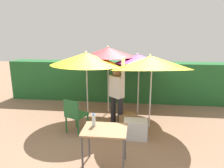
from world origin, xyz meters
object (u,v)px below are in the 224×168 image
umbrella_rainbow (138,60)px  umbrella_yellow (151,63)px  folding_table (105,134)px  bottle_water (94,120)px  chair_plastic (75,114)px  crate_cardboard (127,120)px  person_vendor (117,93)px  umbrella_orange (86,59)px  umbrella_navy (108,52)px  cooler_box (135,129)px

umbrella_rainbow → umbrella_yellow: bearing=-71.7°
folding_table → bottle_water: bearing=152.4°
umbrella_yellow → chair_plastic: 2.27m
crate_cardboard → bottle_water: size_ratio=1.70×
bottle_water → crate_cardboard: bearing=71.0°
umbrella_yellow → crate_cardboard: 1.63m
crate_cardboard → folding_table: size_ratio=0.51×
crate_cardboard → folding_table: (-0.33, -1.72, 0.47)m
umbrella_yellow → crate_cardboard: size_ratio=5.10×
person_vendor → crate_cardboard: size_ratio=4.62×
umbrella_orange → chair_plastic: 1.55m
umbrella_orange → crate_cardboard: umbrella_orange is taller
person_vendor → chair_plastic: 1.19m
umbrella_yellow → umbrella_navy: (-1.21, 0.96, 0.17)m
umbrella_rainbow → umbrella_yellow: size_ratio=0.98×
umbrella_orange → umbrella_navy: bearing=50.8°
umbrella_yellow → cooler_box: 1.67m
umbrella_navy → cooler_box: umbrella_navy is taller
umbrella_orange → person_vendor: size_ratio=1.05×
umbrella_yellow → bottle_water: umbrella_yellow is taller
person_vendor → umbrella_yellow: bearing=4.9°
umbrella_navy → person_vendor: (0.37, -1.03, -0.95)m
chair_plastic → folding_table: 1.55m
cooler_box → crate_cardboard: (-0.23, 0.58, -0.03)m
crate_cardboard → umbrella_yellow: bearing=9.3°
umbrella_rainbow → crate_cardboard: umbrella_rainbow is taller
cooler_box → bottle_water: (-0.78, -1.03, 0.64)m
umbrella_yellow → crate_cardboard: umbrella_yellow is taller
person_vendor → cooler_box: size_ratio=3.40×
umbrella_orange → bottle_water: bearing=-73.1°
chair_plastic → folding_table: chair_plastic is taller
umbrella_yellow → person_vendor: 1.15m
umbrella_orange → umbrella_navy: 0.83m
umbrella_orange → folding_table: umbrella_orange is taller
crate_cardboard → bottle_water: bearing=-109.0°
umbrella_rainbow → cooler_box: size_ratio=3.67×
umbrella_orange → umbrella_yellow: 1.76m
umbrella_rainbow → crate_cardboard: size_ratio=4.98×
umbrella_navy → person_vendor: umbrella_navy is taller
umbrella_rainbow → umbrella_yellow: umbrella_yellow is taller
umbrella_orange → folding_table: bearing=-68.6°
umbrella_rainbow → folding_table: size_ratio=2.53×
folding_table → umbrella_yellow: bearing=63.8°
folding_table → person_vendor: bearing=88.3°
umbrella_navy → chair_plastic: size_ratio=2.33×
umbrella_navy → chair_plastic: bearing=-111.7°
chair_plastic → cooler_box: chair_plastic is taller
umbrella_yellow → umbrella_navy: umbrella_yellow is taller
umbrella_yellow → person_vendor: (-0.84, -0.07, -0.78)m
umbrella_orange → person_vendor: bearing=-23.9°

